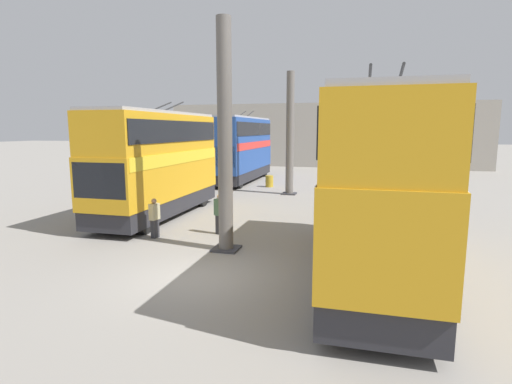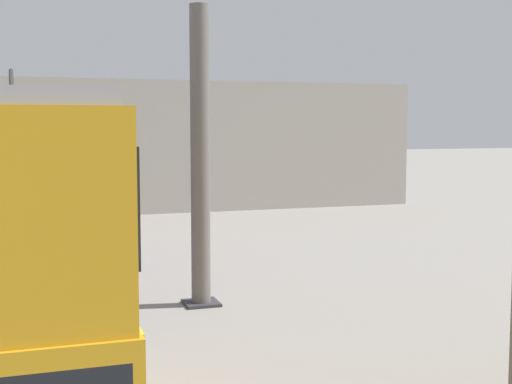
% 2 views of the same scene
% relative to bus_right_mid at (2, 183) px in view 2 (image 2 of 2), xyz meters
% --- Properties ---
extents(depot_back_wall, '(0.50, 36.00, 7.24)m').
position_rel_bus_right_mid_xyz_m(depot_back_wall, '(14.27, -5.04, 0.62)').
color(depot_back_wall, '#A8A093').
rests_on(depot_back_wall, ground_plane).
extents(support_column_far, '(0.92, 0.92, 7.97)m').
position_rel_bus_right_mid_xyz_m(support_column_far, '(-5.69, -5.04, 0.86)').
color(support_column_far, '#605B56').
rests_on(support_column_far, ground_plane).
extents(bus_right_mid, '(10.79, 2.54, 5.90)m').
position_rel_bus_right_mid_xyz_m(bus_right_mid, '(0.00, 0.00, 0.00)').
color(bus_right_mid, black).
rests_on(bus_right_mid, ground_plane).
extents(oil_drum, '(0.61, 0.61, 0.86)m').
position_rel_bus_right_mid_xyz_m(oil_drum, '(-2.71, -3.00, -2.57)').
color(oil_drum, '#B28E23').
rests_on(oil_drum, ground_plane).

